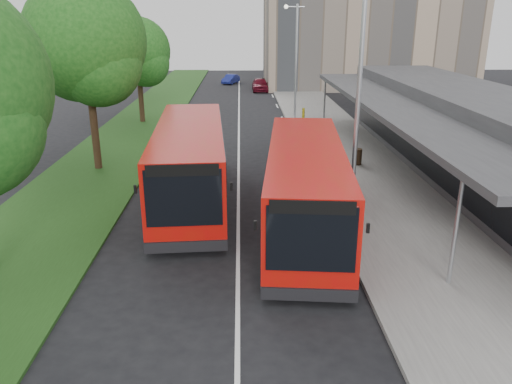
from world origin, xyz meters
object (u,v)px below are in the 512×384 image
lamp_post_far (295,54)px  lamp_post_near (356,93)px  bus_main (305,187)px  car_far (231,79)px  tree_far (138,55)px  bus_second (190,163)px  litter_bin (357,157)px  bollard (303,116)px  car_near (260,84)px  tree_mid (86,49)px

lamp_post_far → lamp_post_near: bearing=-90.0°
bus_main → car_far: (-3.33, 42.73, -1.01)m
tree_far → car_far: size_ratio=2.28×
bus_second → car_far: size_ratio=3.45×
lamp_post_near → bus_main: bearing=-158.7°
tree_far → bus_second: 17.64m
litter_bin → bollard: size_ratio=0.70×
car_near → tree_mid: bearing=-108.5°
bus_main → litter_bin: size_ratio=13.53×
tree_far → bus_second: tree_far is taller
lamp_post_near → lamp_post_far: 20.00m
tree_far → car_far: 24.15m
car_near → car_far: 7.22m
bus_second → car_near: size_ratio=2.75×
lamp_post_far → litter_bin: size_ratio=9.99×
tree_mid → lamp_post_near: bearing=-32.4°
bus_second → car_near: 33.39m
bollard → car_near: (-2.30, 18.25, -0.03)m
tree_far → bus_main: 22.08m
bollard → car_far: bearing=102.5°
tree_far → lamp_post_far: lamp_post_far is taller
litter_bin → bus_second: bearing=-150.0°
lamp_post_far → car_far: lamp_post_far is taller
bollard → bus_main: bearing=-96.8°
lamp_post_far → litter_bin: bearing=-81.7°
lamp_post_far → car_near: bearing=97.0°
tree_mid → lamp_post_near: tree_mid is taller
car_far → lamp_post_far: bearing=-56.5°
tree_far → bollard: bearing=-8.5°
bollard → lamp_post_far: bearing=98.4°
lamp_post_near → litter_bin: size_ratio=9.99×
bus_main → car_far: 42.88m
bus_second → car_far: bearing=85.2°
tree_mid → bollard: size_ratio=7.95×
tree_far → lamp_post_near: 22.06m
tree_far → lamp_post_far: size_ratio=0.92×
tree_far → bus_main: tree_far is taller
tree_far → bus_main: (9.38, -19.73, -3.20)m
lamp_post_near → bus_second: size_ratio=0.72×
tree_mid → bollard: (11.53, 10.27, -5.12)m
bollard → car_far: bollard is taller
bus_second → litter_bin: bus_second is taller
bus_second → car_near: (4.15, 33.12, -0.90)m
tree_far → bollard: (11.53, -1.73, -4.03)m
bus_main → car_near: 36.26m
tree_far → lamp_post_near: (11.13, -19.05, -0.03)m
litter_bin → bollard: (-1.50, 10.28, 0.17)m
bus_second → car_near: bearing=79.5°
lamp_post_near → bollard: size_ratio=7.04×
lamp_post_near → litter_bin: 8.40m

